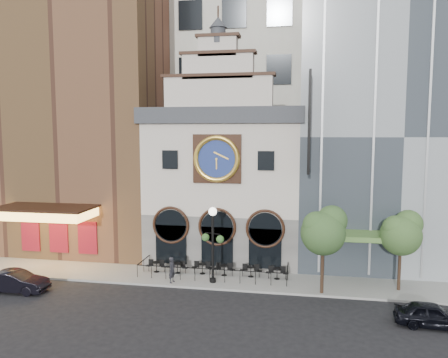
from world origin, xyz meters
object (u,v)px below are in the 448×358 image
Objects in this scene: lamppost at (213,236)px; tree_right at (402,232)px; bistro_1 at (177,267)px; bistro_3 at (224,269)px; pedestrian at (172,270)px; tree_left at (324,229)px; bistro_5 at (277,273)px; bistro_2 at (202,268)px; bistro_4 at (251,271)px; car_right at (432,315)px; car_left at (15,281)px; bistro_0 at (156,266)px.

lamppost is 12.44m from tree_right.
bistro_1 is 3.48m from bistro_3.
tree_left is (10.15, -0.17, 3.28)m from pedestrian.
lamppost is (2.76, 0.53, 2.36)m from pedestrian.
bistro_5 is at bearing -0.07° from bistro_1.
bistro_2 is (1.84, 0.19, 0.00)m from bistro_1.
bistro_3 is 0.28× the size of tree_left.
bistro_4 is 0.41× the size of car_right.
bistro_1 is at bearing -174.03° from bistro_2.
car_left is 13.35m from lamppost.
pedestrian is (-7.10, -1.97, 0.43)m from bistro_5.
pedestrian is (-15.78, 3.87, 0.38)m from car_right.
bistro_0 is 18.54m from car_right.
bistro_2 is at bearing -23.69° from pedestrian.
bistro_3 is at bearing -2.98° from bistro_2.
bistro_1 is 2.03m from pedestrian.
tree_left is 1.07× the size of tree_right.
bistro_4 is at bearing 64.66° from car_right.
pedestrian is at bearing -151.24° from lamppost.
bistro_5 is 0.88× the size of pedestrian.
bistro_2 is 0.37× the size of car_left.
bistro_4 is 12.14m from car_right.
bistro_2 is at bearing -66.57° from car_left.
bistro_5 is at bearing -74.71° from car_left.
bistro_2 is 0.88× the size of pedestrian.
tree_left is (6.87, -2.25, 3.71)m from bistro_3.
bistro_0 is at bearing 179.95° from bistro_5.
bistro_3 is 0.37× the size of car_left.
car_right reaches higher than bistro_3.
bistro_5 is 17.64m from car_left.
tree_right is at bearing 11.01° from car_right.
car_left is at bearing -160.53° from bistro_4.
tree_left is at bearing -83.07° from car_left.
bistro_0 is at bearing -58.76° from car_left.
car_left is 0.76× the size of tree_left.
bistro_1 is 1.00× the size of bistro_3.
lamppost is at bearing -176.42° from tree_right.
car_left is 20.47m from tree_left.
bistro_3 and bistro_5 have the same top height.
bistro_1 is 1.00× the size of bistro_2.
tree_right is at bearing -4.70° from bistro_4.
car_left is 0.82× the size of lamppost.
pedestrian is at bearing -147.59° from bistro_3.
bistro_3 is at bearing -178.82° from bistro_4.
bistro_4 is at bearing 1.55° from bistro_1.
car_right is 16.25m from pedestrian.
tree_right is (15.16, 1.30, 2.99)m from pedestrian.
lamppost is (-13.02, 4.39, 2.74)m from car_right.
bistro_4 is at bearing 50.95° from lamppost.
bistro_2 is 0.30× the size of tree_right.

